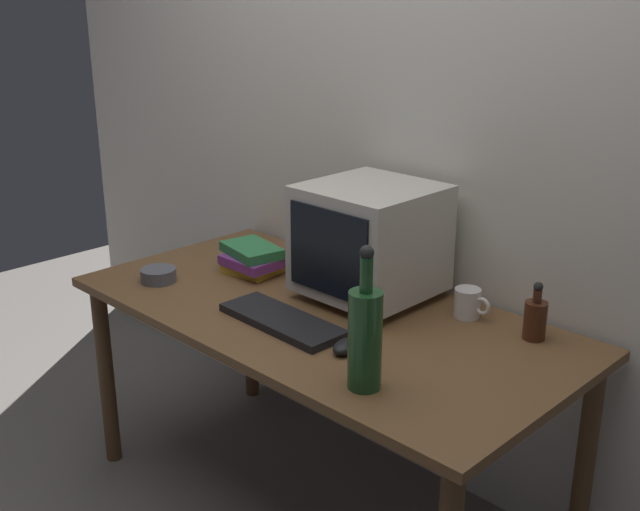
{
  "coord_description": "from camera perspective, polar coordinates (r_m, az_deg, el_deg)",
  "views": [
    {
      "loc": [
        1.55,
        -1.57,
        1.67
      ],
      "look_at": [
        0.0,
        0.0,
        0.9
      ],
      "focal_mm": 43.48,
      "sensor_mm": 36.0,
      "label": 1
    }
  ],
  "objects": [
    {
      "name": "bottle_short",
      "position": [
        2.28,
        15.56,
        -4.46
      ],
      "size": [
        0.07,
        0.07,
        0.17
      ],
      "color": "#472314",
      "rests_on": "desk"
    },
    {
      "name": "ground_plane",
      "position": [
        2.77,
        0.0,
        -17.91
      ],
      "size": [
        6.0,
        6.0,
        0.0
      ],
      "primitive_type": "plane",
      "color": "slate"
    },
    {
      "name": "mug",
      "position": [
        2.38,
        10.85,
        -3.46
      ],
      "size": [
        0.12,
        0.08,
        0.09
      ],
      "color": "white",
      "rests_on": "desk"
    },
    {
      "name": "book_stack",
      "position": [
        2.71,
        -4.95,
        -0.25
      ],
      "size": [
        0.24,
        0.19,
        0.1
      ],
      "color": "gold",
      "rests_on": "desk"
    },
    {
      "name": "back_wall",
      "position": [
        2.59,
        7.27,
        9.68
      ],
      "size": [
        4.0,
        0.08,
        2.5
      ],
      "primitive_type": "cube",
      "color": "silver",
      "rests_on": "ground"
    },
    {
      "name": "computer_mouse",
      "position": [
        2.14,
        1.96,
        -6.68
      ],
      "size": [
        0.07,
        0.11,
        0.04
      ],
      "primitive_type": "ellipsoid",
      "rotation": [
        0.0,
        0.0,
        0.15
      ],
      "color": "black",
      "rests_on": "desk"
    },
    {
      "name": "desk",
      "position": [
        2.44,
        0.0,
        -5.8
      ],
      "size": [
        1.62,
        0.8,
        0.72
      ],
      "color": "brown",
      "rests_on": "ground"
    },
    {
      "name": "cd_spindle",
      "position": [
        2.69,
        -11.8,
        -1.41
      ],
      "size": [
        0.12,
        0.12,
        0.04
      ],
      "primitive_type": "cylinder",
      "color": "#595B66",
      "rests_on": "desk"
    },
    {
      "name": "bottle_tall",
      "position": [
        1.91,
        3.34,
        -5.9
      ],
      "size": [
        0.09,
        0.09,
        0.37
      ],
      "color": "#1E4C23",
      "rests_on": "desk"
    },
    {
      "name": "crt_monitor",
      "position": [
        2.44,
        3.69,
        1.11
      ],
      "size": [
        0.38,
        0.39,
        0.37
      ],
      "color": "beige",
      "rests_on": "desk"
    },
    {
      "name": "keyboard",
      "position": [
        2.31,
        -2.81,
        -4.81
      ],
      "size": [
        0.42,
        0.16,
        0.02
      ],
      "primitive_type": "cube",
      "rotation": [
        0.0,
        0.0,
        -0.03
      ],
      "color": "black",
      "rests_on": "desk"
    }
  ]
}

